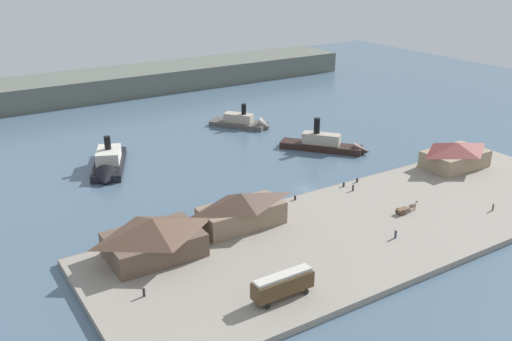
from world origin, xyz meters
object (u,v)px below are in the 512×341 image
pedestrian_at_waters_edge (493,207)px  horse_cart (407,208)px  ferry_shed_east_terminal (154,237)px  ferry_shed_customs_shed (242,210)px  ferry_shed_central_terminal (455,155)px  street_tram (283,284)px  mooring_post_center_west (295,198)px  ferry_departing_north (108,165)px  pedestrian_near_cart (144,292)px  ferry_moored_east (246,123)px  pedestrian_by_tram (396,234)px  mooring_post_east (357,180)px  ferry_moored_west (329,145)px  pedestrian_standing_center (353,188)px  mooring_post_west (281,201)px  mooring_post_center_east (344,185)px

pedestrian_at_waters_edge → horse_cart: bearing=150.6°
ferry_shed_east_terminal → pedestrian_at_waters_edge: ferry_shed_east_terminal is taller
ferry_shed_customs_shed → ferry_shed_central_terminal: 59.28m
street_tram → mooring_post_center_west: street_tram is taller
ferry_departing_north → pedestrian_near_cart: bearing=-103.2°
ferry_moored_east → mooring_post_center_west: bearing=-111.0°
mooring_post_center_west → ferry_moored_east: (20.26, 52.81, -0.39)m
pedestrian_by_tram → pedestrian_at_waters_edge: pedestrian_by_tram is taller
ferry_shed_east_terminal → mooring_post_east: ferry_shed_east_terminal is taller
street_tram → ferry_moored_west: ferry_moored_west is taller
ferry_moored_west → pedestrian_by_tram: bearing=-115.7°
ferry_shed_east_terminal → ferry_moored_east: bearing=47.3°
pedestrian_standing_center → mooring_post_east: bearing=38.3°
horse_cart → mooring_post_west: (-18.54, 17.21, -0.48)m
ferry_shed_east_terminal → mooring_post_west: 31.25m
pedestrian_at_waters_edge → street_tram: bearing=-177.5°
ferry_departing_north → ferry_shed_customs_shed: bearing=-75.5°
pedestrian_near_cart → mooring_post_west: bearing=24.5°
mooring_post_center_west → ferry_moored_west: 35.97m
pedestrian_by_tram → pedestrian_near_cart: (-45.56, 6.95, -0.03)m
ferry_departing_north → ferry_moored_east: bearing=15.9°
ferry_shed_east_terminal → ferry_shed_central_terminal: ferry_shed_east_terminal is taller
pedestrian_by_tram → ferry_departing_north: size_ratio=0.07×
pedestrian_near_cart → mooring_post_center_east: (53.23, 16.32, -0.29)m
mooring_post_east → mooring_post_center_west: 17.46m
ferry_moored_east → ferry_departing_north: bearing=-164.1°
ferry_shed_customs_shed → mooring_post_center_east: bearing=8.3°
horse_cart → pedestrian_at_waters_edge: size_ratio=3.50×
horse_cart → ferry_moored_east: size_ratio=0.30×
ferry_shed_east_terminal → street_tram: (11.34, -22.00, -1.15)m
ferry_moored_east → pedestrian_by_tram: bearing=-100.9°
ferry_shed_east_terminal → mooring_post_center_west: 34.37m
street_tram → mooring_post_center_west: (22.42, 27.68, -1.92)m
pedestrian_standing_center → mooring_post_center_west: 13.72m
street_tram → pedestrian_near_cart: 20.98m
pedestrian_standing_center → mooring_post_center_east: size_ratio=1.73×
pedestrian_by_tram → pedestrian_at_waters_edge: bearing=-4.9°
ferry_shed_customs_shed → pedestrian_standing_center: bearing=2.6°
ferry_shed_customs_shed → pedestrian_by_tram: 28.57m
ferry_shed_central_terminal → pedestrian_by_tram: (-38.14, -18.41, -2.35)m
ferry_shed_east_terminal → mooring_post_center_west: size_ratio=17.73×
mooring_post_center_west → ferry_shed_customs_shed: bearing=-164.9°
pedestrian_near_cart → pedestrian_at_waters_edge: 71.07m
ferry_shed_central_terminal → street_tram: size_ratio=1.54×
pedestrian_standing_center → ferry_moored_west: ferry_moored_west is taller
mooring_post_center_east → mooring_post_center_west: same height
pedestrian_at_waters_edge → ferry_moored_east: ferry_moored_east is taller
ferry_shed_east_terminal → ferry_moored_west: bearing=24.9°
ferry_shed_customs_shed → ferry_moored_east: size_ratio=0.89×
pedestrian_near_cart → pedestrian_standing_center: bearing=14.1°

